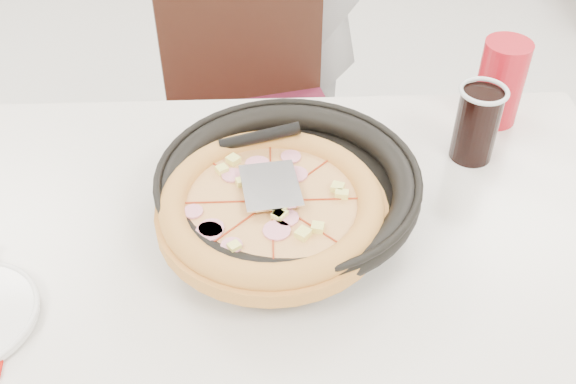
{
  "coord_description": "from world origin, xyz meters",
  "views": [
    {
      "loc": [
        0.06,
        -1.0,
        1.5
      ],
      "look_at": [
        0.09,
        -0.22,
        0.8
      ],
      "focal_mm": 42.0,
      "sensor_mm": 36.0,
      "label": 1
    }
  ],
  "objects_px": {
    "pizza": "(272,212)",
    "red_cup": "(500,82)",
    "cola_glass": "(476,126)",
    "main_table": "(273,382)",
    "chair_far": "(261,135)",
    "pizza_pan": "(288,196)"
  },
  "relations": [
    {
      "from": "pizza",
      "to": "red_cup",
      "type": "height_order",
      "value": "red_cup"
    },
    {
      "from": "main_table",
      "to": "pizza",
      "type": "bearing_deg",
      "value": 69.95
    },
    {
      "from": "red_cup",
      "to": "main_table",
      "type": "bearing_deg",
      "value": -143.43
    },
    {
      "from": "chair_far",
      "to": "pizza",
      "type": "bearing_deg",
      "value": 78.88
    },
    {
      "from": "main_table",
      "to": "cola_glass",
      "type": "height_order",
      "value": "cola_glass"
    },
    {
      "from": "pizza",
      "to": "cola_glass",
      "type": "distance_m",
      "value": 0.4
    },
    {
      "from": "pizza_pan",
      "to": "red_cup",
      "type": "relative_size",
      "value": 2.36
    },
    {
      "from": "main_table",
      "to": "chair_far",
      "type": "distance_m",
      "value": 0.66
    },
    {
      "from": "pizza_pan",
      "to": "pizza",
      "type": "relative_size",
      "value": 1.1
    },
    {
      "from": "pizza",
      "to": "cola_glass",
      "type": "height_order",
      "value": "cola_glass"
    },
    {
      "from": "cola_glass",
      "to": "red_cup",
      "type": "xyz_separation_m",
      "value": [
        0.07,
        0.11,
        0.02
      ]
    },
    {
      "from": "pizza_pan",
      "to": "chair_far",
      "type": "bearing_deg",
      "value": 94.54
    },
    {
      "from": "main_table",
      "to": "red_cup",
      "type": "relative_size",
      "value": 7.5
    },
    {
      "from": "chair_far",
      "to": "cola_glass",
      "type": "bearing_deg",
      "value": 117.29
    },
    {
      "from": "pizza_pan",
      "to": "pizza",
      "type": "distance_m",
      "value": 0.06
    },
    {
      "from": "main_table",
      "to": "pizza",
      "type": "xyz_separation_m",
      "value": [
        0.0,
        0.01,
        0.44
      ]
    },
    {
      "from": "chair_far",
      "to": "cola_glass",
      "type": "relative_size",
      "value": 7.31
    },
    {
      "from": "main_table",
      "to": "cola_glass",
      "type": "relative_size",
      "value": 9.23
    },
    {
      "from": "chair_far",
      "to": "pizza_pan",
      "type": "bearing_deg",
      "value": 81.59
    },
    {
      "from": "main_table",
      "to": "pizza",
      "type": "height_order",
      "value": "pizza"
    },
    {
      "from": "main_table",
      "to": "pizza",
      "type": "relative_size",
      "value": 3.49
    },
    {
      "from": "chair_far",
      "to": "red_cup",
      "type": "relative_size",
      "value": 5.94
    }
  ]
}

